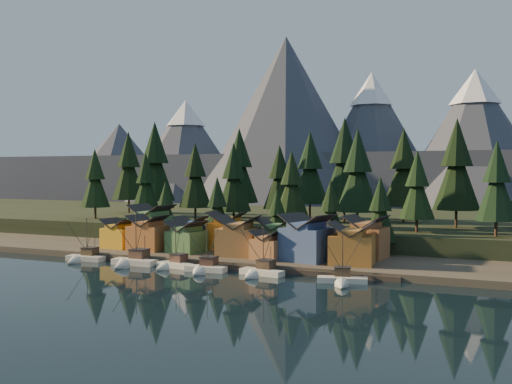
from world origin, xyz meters
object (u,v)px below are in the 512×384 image
at_px(boat_1, 131,255).
at_px(house_front_0, 119,233).
at_px(boat_3, 204,262).
at_px(house_back_0, 152,224).
at_px(boat_6, 342,274).
at_px(boat_2, 171,258).
at_px(boat_0, 83,252).
at_px(boat_4, 259,265).
at_px(house_back_1, 191,232).
at_px(house_front_1, 148,232).

xyz_separation_m(boat_1, house_front_0, (-13.92, 14.22, 2.99)).
relative_size(boat_3, house_back_0, 1.05).
relative_size(boat_3, boat_6, 1.07).
bearing_deg(boat_1, boat_6, -2.09).
bearing_deg(boat_1, boat_3, -3.20).
height_order(boat_2, boat_3, boat_3).
height_order(boat_0, boat_4, boat_0).
height_order(boat_1, boat_2, boat_1).
bearing_deg(house_back_1, boat_6, -32.83).
bearing_deg(boat_6, boat_0, 164.37).
distance_m(boat_3, house_back_0, 38.38).
xyz_separation_m(boat_2, boat_3, (8.97, -1.78, 0.08)).
bearing_deg(house_front_0, house_back_1, 24.16).
height_order(boat_3, house_front_1, house_front_1).
relative_size(house_front_0, house_front_1, 0.91).
xyz_separation_m(house_back_0, house_back_1, (13.71, -2.95, -1.33)).
xyz_separation_m(boat_1, boat_2, (9.91, 0.85, -0.29)).
distance_m(boat_0, house_back_1, 26.84).
relative_size(boat_2, house_front_0, 1.35).
bearing_deg(boat_3, house_back_0, 136.03).
height_order(boat_2, house_front_0, boat_2).
relative_size(boat_1, boat_2, 1.19).
relative_size(boat_1, boat_4, 1.15).
bearing_deg(boat_6, house_front_0, 152.17).
distance_m(boat_6, house_front_1, 55.49).
relative_size(house_front_1, house_back_0, 0.82).
height_order(boat_3, boat_4, boat_3).
bearing_deg(boat_3, house_front_1, 144.35).
height_order(house_front_1, house_back_0, house_back_0).
distance_m(boat_1, boat_2, 9.95).
xyz_separation_m(boat_0, house_back_0, (3.87, 22.90, 4.97)).
bearing_deg(house_front_0, house_back_0, 72.72).
xyz_separation_m(boat_2, house_back_0, (-20.20, 22.68, 4.96)).
relative_size(boat_0, boat_6, 1.06).
height_order(boat_3, house_back_0, house_back_0).
height_order(boat_0, house_front_1, house_front_1).
height_order(boat_4, house_back_1, boat_4).
bearing_deg(house_back_0, boat_1, -63.42).
relative_size(boat_0, house_back_0, 1.05).
bearing_deg(boat_3, house_back_1, 121.73).
height_order(boat_3, boat_6, boat_3).
distance_m(boat_4, house_back_1, 34.65).
distance_m(boat_4, house_back_0, 47.82).
relative_size(boat_2, boat_4, 0.97).
xyz_separation_m(boat_2, house_front_0, (-23.83, 13.37, 3.28)).
bearing_deg(boat_6, house_back_1, 140.21).
xyz_separation_m(boat_1, house_back_1, (3.42, 20.57, 3.34)).
bearing_deg(boat_2, boat_4, 7.43).
bearing_deg(house_back_0, boat_3, -37.02).
bearing_deg(house_front_0, boat_1, -41.56).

